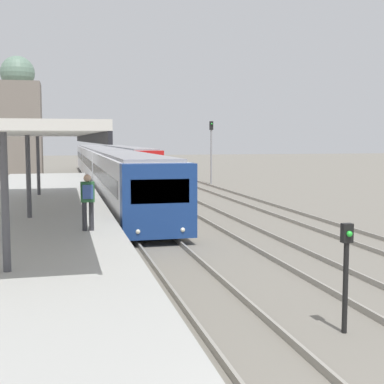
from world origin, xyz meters
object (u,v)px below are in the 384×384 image
Objects in this scene: signal_post_near at (346,266)px; signal_mast_far at (211,145)px; train_far at (125,158)px; person_on_platform at (88,198)px; train_near at (103,164)px.

signal_mast_far reaches higher than signal_post_near.
signal_mast_far reaches higher than train_far.
signal_mast_far reaches higher than person_on_platform.
train_far is 6.70× the size of signal_mast_far.
signal_post_near is at bearing -91.91° from train_far.
person_on_platform is 0.33× the size of signal_mast_far.
signal_post_near is at bearing -86.79° from train_near.
train_far is at bearing 88.09° from signal_post_near.
train_far is at bearing 82.10° from person_on_platform.
signal_post_near is (1.94, -34.58, -0.36)m from train_near.
signal_mast_far is (11.16, 26.31, 1.26)m from person_on_platform.
train_near is 24.74× the size of signal_post_near.
signal_mast_far is (8.69, -1.23, 1.56)m from train_near.
train_far is 16.35× the size of signal_post_near.
train_near is 1.51× the size of train_far.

